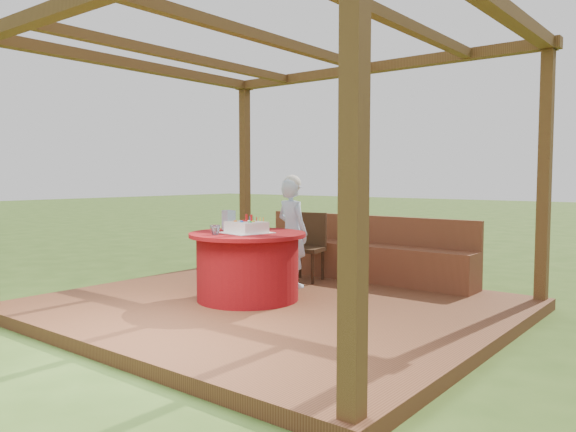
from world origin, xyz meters
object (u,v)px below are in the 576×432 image
object	(u,v)px
chair	(308,244)
elderly_woman	(292,231)
gift_bag	(229,220)
birthday_cake	(246,227)
drinking_glass	(215,230)
table	(248,266)
bench	(360,258)

from	to	relation	value
chair	elderly_woman	bearing A→B (deg)	-77.69
gift_bag	birthday_cake	bearing A→B (deg)	2.60
drinking_glass	elderly_woman	bearing A→B (deg)	88.36
elderly_woman	birthday_cake	xyz separation A→B (m)	(0.07, -0.86, 0.10)
gift_bag	drinking_glass	distance (m)	0.54
table	drinking_glass	distance (m)	0.55
drinking_glass	bench	bearing A→B (deg)	79.58
table	chair	xyz separation A→B (m)	(-0.17, 1.30, 0.10)
bench	drinking_glass	world-z (taller)	drinking_glass
birthday_cake	gift_bag	xyz separation A→B (m)	(-0.37, 0.12, 0.05)
gift_bag	drinking_glass	bearing A→B (deg)	-39.96
gift_bag	elderly_woman	bearing A→B (deg)	87.87
elderly_woman	drinking_glass	world-z (taller)	elderly_woman
bench	drinking_glass	distance (m)	2.24
table	elderly_woman	distance (m)	0.90
drinking_glass	chair	bearing A→B (deg)	92.24
table	birthday_cake	bearing A→B (deg)	-85.74
bench	chair	xyz separation A→B (m)	(-0.46, -0.48, 0.19)
elderly_woman	table	bearing A→B (deg)	-85.46
birthday_cake	drinking_glass	size ratio (longest dim) A/B	4.87
chair	birthday_cake	world-z (taller)	birthday_cake
chair	elderly_woman	size ratio (longest dim) A/B	0.64
bench	birthday_cake	xyz separation A→B (m)	(-0.29, -1.80, 0.50)
birthday_cake	elderly_woman	bearing A→B (deg)	94.53
drinking_glass	birthday_cake	bearing A→B (deg)	73.63
gift_bag	drinking_glass	size ratio (longest dim) A/B	2.02
bench	gift_bag	size ratio (longest dim) A/B	13.86
table	gift_bag	world-z (taller)	gift_bag
bench	elderly_woman	distance (m)	1.08
birthday_cake	bench	bearing A→B (deg)	80.78
table	birthday_cake	world-z (taller)	birthday_cake
table	gift_bag	distance (m)	0.60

